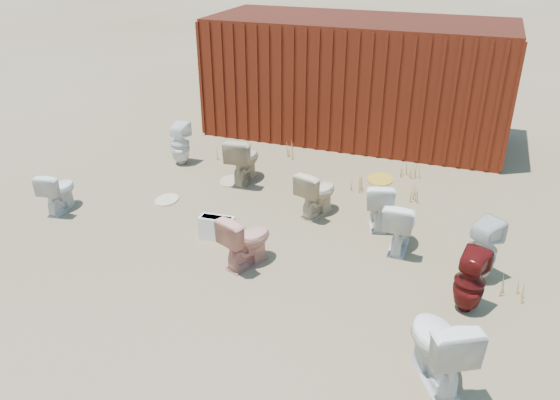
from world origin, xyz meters
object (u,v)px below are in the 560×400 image
(toilet_front_maroon, at_px, (470,282))
(toilet_back_beige_left, at_px, (243,159))
(shipping_container, at_px, (357,79))
(toilet_front_pink, at_px, (246,239))
(toilet_back_e, at_px, (482,250))
(toilet_back_yellowlid, at_px, (378,203))
(toilet_back_beige_right, at_px, (317,192))
(toilet_front_e, at_px, (438,345))
(loose_tank, at_px, (217,228))
(toilet_back_a, at_px, (180,144))
(toilet_front_a, at_px, (58,191))
(toilet_front_c, at_px, (400,224))

(toilet_front_maroon, bearing_deg, toilet_back_beige_left, -13.97)
(shipping_container, relative_size, toilet_front_pink, 8.03)
(toilet_back_e, bearing_deg, shipping_container, -25.74)
(toilet_back_yellowlid, bearing_deg, toilet_front_pink, 34.58)
(toilet_front_pink, height_order, toilet_back_beige_right, toilet_front_pink)
(toilet_front_e, bearing_deg, loose_tank, -57.56)
(toilet_front_e, height_order, loose_tank, toilet_front_e)
(shipping_container, bearing_deg, toilet_back_a, -133.86)
(toilet_front_pink, height_order, loose_tank, toilet_front_pink)
(toilet_back_a, relative_size, toilet_back_yellowlid, 1.10)
(toilet_front_maroon, distance_m, toilet_back_beige_left, 4.58)
(toilet_front_maroon, relative_size, toilet_back_a, 0.97)
(shipping_container, bearing_deg, toilet_front_maroon, -64.27)
(toilet_front_a, relative_size, toilet_front_e, 0.78)
(toilet_front_c, relative_size, toilet_front_maroon, 0.96)
(shipping_container, relative_size, loose_tank, 12.00)
(toilet_front_pink, bearing_deg, toilet_back_yellowlid, -107.92)
(toilet_back_a, bearing_deg, toilet_back_yellowlid, 163.54)
(toilet_front_c, bearing_deg, toilet_front_a, 7.78)
(toilet_back_a, xyz_separation_m, toilet_back_e, (5.42, -2.01, 0.02))
(toilet_front_maroon, bearing_deg, toilet_front_c, -30.83)
(toilet_back_a, bearing_deg, shipping_container, -135.33)
(toilet_front_maroon, relative_size, toilet_back_yellowlid, 1.07)
(toilet_front_pink, height_order, toilet_back_yellowlid, toilet_front_pink)
(toilet_front_a, bearing_deg, loose_tank, 172.26)
(toilet_back_beige_right, xyz_separation_m, toilet_back_yellowlid, (0.95, -0.02, -0.00))
(toilet_back_e, bearing_deg, toilet_front_a, 37.22)
(toilet_back_beige_right, bearing_deg, toilet_front_a, 37.23)
(toilet_front_maroon, bearing_deg, toilet_back_beige_right, -17.96)
(toilet_back_e, bearing_deg, loose_tank, 38.62)
(shipping_container, bearing_deg, toilet_back_beige_right, -85.28)
(shipping_container, height_order, toilet_front_a, shipping_container)
(toilet_front_maroon, distance_m, toilet_back_e, 0.72)
(toilet_back_yellowlid, xyz_separation_m, loose_tank, (-2.06, -1.22, -0.19))
(loose_tank, bearing_deg, shipping_container, 76.45)
(toilet_front_maroon, xyz_separation_m, toilet_front_e, (-0.23, -1.25, 0.04))
(toilet_front_maroon, xyz_separation_m, toilet_back_beige_right, (-2.34, 1.69, -0.02))
(toilet_back_a, bearing_deg, toilet_front_e, 140.55)
(toilet_back_a, bearing_deg, toilet_back_e, 158.17)
(toilet_front_a, distance_m, toilet_front_pink, 3.40)
(toilet_back_beige_left, bearing_deg, toilet_back_e, 152.85)
(toilet_front_pink, xyz_separation_m, toilet_back_beige_right, (0.45, 1.68, -0.00))
(toilet_front_e, bearing_deg, toilet_front_a, -45.23)
(toilet_back_beige_left, xyz_separation_m, toilet_back_e, (3.99, -1.70, -0.00))
(shipping_container, distance_m, loose_tank, 5.21)
(toilet_front_e, relative_size, toilet_back_e, 1.02)
(toilet_back_beige_left, relative_size, toilet_back_e, 1.00)
(shipping_container, relative_size, toilet_front_a, 8.95)
(toilet_back_e, bearing_deg, toilet_front_maroon, 116.45)
(toilet_front_c, relative_size, toilet_back_beige_right, 1.01)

